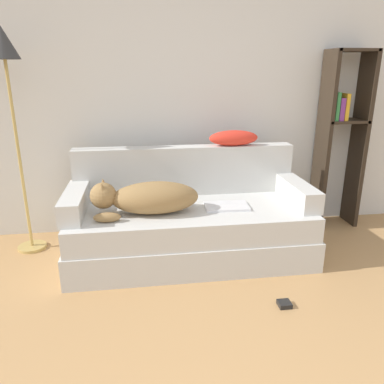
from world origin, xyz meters
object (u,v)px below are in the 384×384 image
floor_lamp (7,73)px  couch (190,232)px  throw_pillow (234,138)px  power_adapter (284,304)px  laptop (227,206)px  dog (147,198)px  bookshelf (341,132)px

floor_lamp → couch: bearing=-14.1°
throw_pillow → floor_lamp: floor_lamp is taller
power_adapter → laptop: bearing=107.8°
dog → laptop: (0.60, 0.04, -0.11)m
dog → floor_lamp: floor_lamp is taller
couch → bookshelf: bookshelf is taller
dog → power_adapter: dog is taller
bookshelf → power_adapter: size_ratio=20.07×
dog → floor_lamp: 1.37m
throw_pillow → laptop: bearing=-109.7°
laptop → bookshelf: bookshelf is taller
couch → bookshelf: 1.68m
laptop → throw_pillow: 0.61m
laptop → throw_pillow: bearing=72.9°
floor_lamp → power_adapter: floor_lamp is taller
dog → laptop: 0.62m
couch → power_adapter: (0.50, -0.75, -0.19)m
dog → bookshelf: 1.91m
dog → couch: bearing=16.0°
laptop → bookshelf: (1.18, 0.54, 0.46)m
dog → throw_pillow: throw_pillow is taller
couch → floor_lamp: size_ratio=1.08×
laptop → floor_lamp: (-1.57, 0.38, 0.98)m
bookshelf → couch: bearing=-161.4°
couch → floor_lamp: (-1.30, 0.33, 1.20)m
couch → throw_pillow: bearing=38.2°
floor_lamp → laptop: bearing=-13.6°
throw_pillow → floor_lamp: size_ratio=0.24×
couch → throw_pillow: throw_pillow is taller
bookshelf → floor_lamp: bearing=-176.6°
throw_pillow → dog: bearing=-150.6°
throw_pillow → floor_lamp: 1.78m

